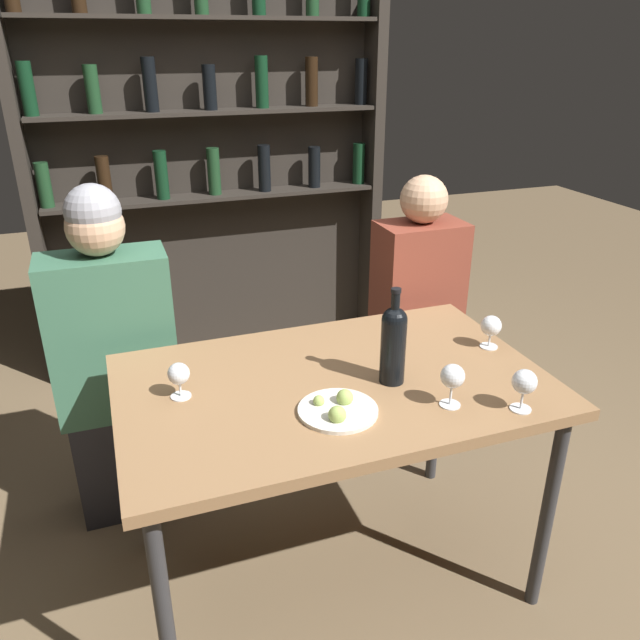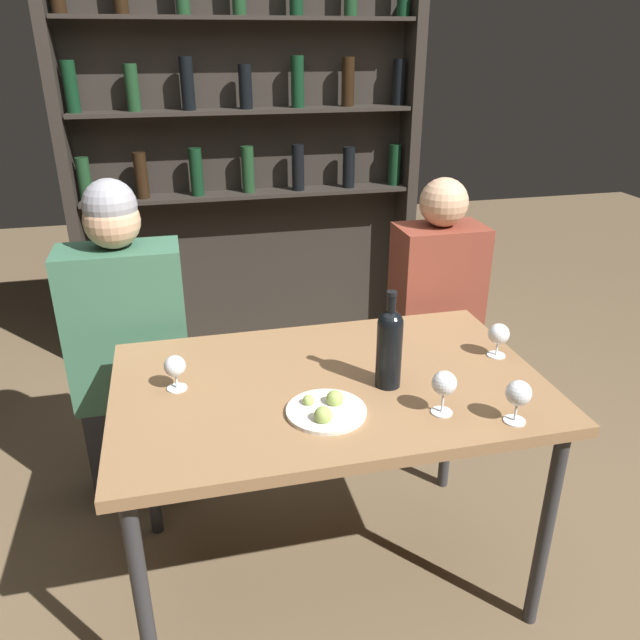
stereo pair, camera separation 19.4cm
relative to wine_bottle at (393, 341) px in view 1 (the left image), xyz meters
The scene contains 11 objects.
ground_plane 0.93m from the wine_bottle, 159.14° to the left, with size 10.00×10.00×0.00m, color brown.
dining_table 0.27m from the wine_bottle, 159.14° to the left, with size 1.30×0.82×0.78m.
wine_rack_wall 1.93m from the wine_bottle, 94.92° to the left, with size 1.90×0.21×2.07m.
wine_bottle is the anchor object (origin of this frame).
wine_glass_0 0.38m from the wine_bottle, 44.59° to the right, with size 0.07×0.07×0.12m.
wine_glass_1 0.21m from the wine_bottle, 62.00° to the right, with size 0.07×0.07×0.13m.
wine_glass_2 0.63m from the wine_bottle, 168.69° to the left, with size 0.06×0.06×0.11m.
wine_glass_3 0.43m from the wine_bottle, 13.29° to the left, with size 0.07×0.07×0.11m.
food_plate_0 0.27m from the wine_bottle, 153.12° to the right, with size 0.23×0.23×0.05m.
seated_person_left 1.07m from the wine_bottle, 139.74° to the left, with size 0.43×0.22×1.30m.
seated_person_right 0.86m from the wine_bottle, 56.38° to the left, with size 0.35×0.22×1.24m.
Camera 1 is at (-0.60, -1.54, 1.72)m, focal length 35.00 mm.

